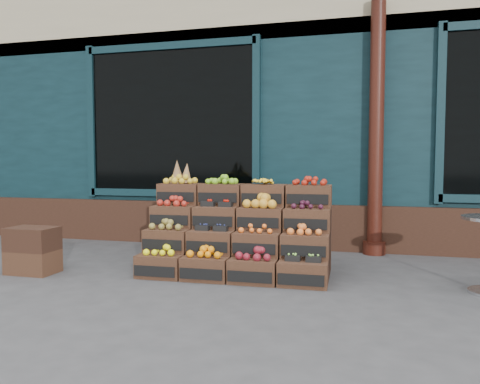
# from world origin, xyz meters

# --- Properties ---
(ground) EXTENTS (60.00, 60.00, 0.00)m
(ground) POSITION_xyz_m (0.00, 0.00, 0.00)
(ground) COLOR #3C3C3E
(ground) RESTS_ON ground
(shop_facade) EXTENTS (12.00, 6.24, 4.80)m
(shop_facade) POSITION_xyz_m (0.00, 5.11, 2.40)
(shop_facade) COLOR black
(shop_facade) RESTS_ON ground
(crate_display) EXTENTS (1.92, 0.97, 1.19)m
(crate_display) POSITION_xyz_m (-0.22, 0.70, 0.37)
(crate_display) COLOR #402619
(crate_display) RESTS_ON ground
(spare_crates) EXTENTS (0.49, 0.34, 0.48)m
(spare_crates) POSITION_xyz_m (-2.29, 0.10, 0.24)
(spare_crates) COLOR #402619
(spare_crates) RESTS_ON ground
(shopkeeper) EXTENTS (0.67, 0.45, 1.79)m
(shopkeeper) POSITION_xyz_m (-1.16, 2.73, 0.90)
(shopkeeper) COLOR #1C6227
(shopkeeper) RESTS_ON ground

